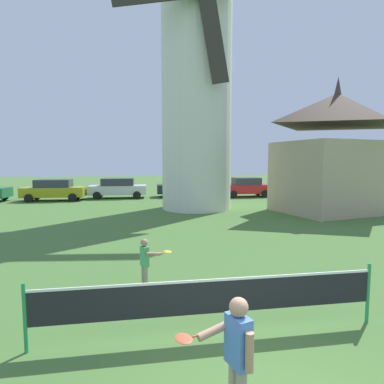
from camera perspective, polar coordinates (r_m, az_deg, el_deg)
The scene contains 9 objects.
windmill at distance 20.26m, azimuth 0.83°, elevation 19.18°, with size 9.58×4.89×16.51m.
tennis_net at distance 5.62m, azimuth 3.45°, elevation -18.02°, with size 5.86×0.06×1.10m.
player_near at distance 4.04m, azimuth 7.86°, elevation -26.24°, with size 0.87×0.47×1.44m.
player_far at distance 7.64m, azimuth -8.20°, elevation -11.85°, with size 0.77×0.37×1.16m.
parked_car_mustard at distance 25.83m, azimuth -23.26°, elevation 0.38°, with size 4.44×1.97×1.56m.
parked_car_silver at distance 26.04m, azimuth -12.98°, elevation 0.73°, with size 4.46×1.99×1.56m.
parked_car_black at distance 26.37m, azimuth -1.59°, elevation 0.93°, with size 4.28×1.98×1.56m.
parked_car_red at distance 26.70m, azimuth 9.58°, elevation 0.91°, with size 3.88×1.99×1.56m.
chapel at distance 20.16m, azimuth 24.03°, elevation 6.05°, with size 7.17×5.90×7.60m.
Camera 1 is at (-1.37, -3.39, 2.94)m, focal length 30.11 mm.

